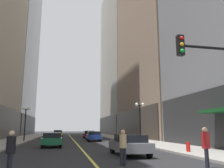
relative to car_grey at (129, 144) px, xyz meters
name	(u,v)px	position (x,y,z in m)	size (l,w,h in m)	color
ground_plane	(72,139)	(-2.66, 25.53, -0.72)	(200.00, 200.00, 0.00)	#262628
sidewalk_left	(20,139)	(-10.91, 25.53, -0.64)	(4.50, 78.00, 0.15)	#9E9991
sidewalk_right	(120,138)	(5.59, 25.53, -0.64)	(4.50, 78.00, 0.15)	#9E9991
lane_centre_stripe	(72,139)	(-2.66, 25.53, -0.71)	(0.16, 70.00, 0.01)	#E5D64C
building_left_far	(9,19)	(-20.33, 50.53, 31.26)	(14.55, 26.00, 64.11)	gray
building_right_far	(132,57)	(15.40, 50.53, 22.27)	(15.32, 26.00, 46.11)	#A8A399
car_grey	(129,144)	(0.00, 0.00, 0.00)	(1.89, 4.37, 1.32)	slate
car_green	(52,139)	(-5.19, 8.28, 0.00)	(1.81, 4.10, 1.32)	#196038
car_blue	(94,136)	(-0.09, 17.65, 0.00)	(1.95, 4.33, 1.32)	navy
car_maroon	(89,134)	(0.24, 26.74, 0.00)	(2.01, 4.50, 1.32)	maroon
car_yellow	(58,133)	(-5.25, 35.97, 0.00)	(1.88, 4.77, 1.32)	yellow
car_navy	(57,133)	(-5.63, 44.82, 0.00)	(1.96, 4.10, 1.32)	#141E4C
pedestrian_in_black_coat	(11,149)	(-6.11, -5.39, 0.24)	(0.47, 0.47, 1.64)	black
pedestrian_in_tan_trench	(123,145)	(-1.41, -3.85, 0.25)	(0.36, 0.36, 1.66)	black
pedestrian_in_red_jacket	(206,144)	(1.87, -5.56, 0.32)	(0.48, 0.48, 1.77)	black
street_lamp_left_far	(26,116)	(-9.06, 16.92, 2.54)	(1.06, 0.36, 4.43)	black
street_lamp_right_mid	(140,114)	(3.74, 8.96, 2.54)	(1.06, 0.36, 4.43)	black
fire_hydrant_right	(188,148)	(4.24, 0.20, -0.32)	(0.28, 0.28, 0.80)	red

